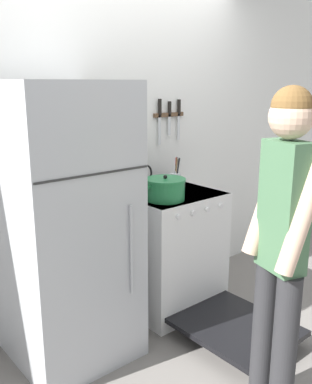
% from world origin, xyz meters
% --- Properties ---
extents(ground_plane, '(14.00, 14.00, 0.00)m').
position_xyz_m(ground_plane, '(0.00, 0.00, 0.00)').
color(ground_plane, slate).
extents(wall_back, '(10.00, 0.06, 2.55)m').
position_xyz_m(wall_back, '(0.00, 0.03, 1.27)').
color(wall_back, silver).
rests_on(wall_back, ground_plane).
extents(refrigerator, '(0.72, 0.73, 1.75)m').
position_xyz_m(refrigerator, '(-0.60, -0.35, 0.87)').
color(refrigerator, '#B7BABF').
rests_on(refrigerator, ground_plane).
extents(stove_range, '(0.70, 1.36, 0.93)m').
position_xyz_m(stove_range, '(0.30, -0.35, 0.46)').
color(stove_range, white).
rests_on(stove_range, ground_plane).
extents(dutch_oven_pot, '(0.33, 0.29, 0.18)m').
position_xyz_m(dutch_oven_pot, '(0.14, -0.43, 1.00)').
color(dutch_oven_pot, '#237A42').
rests_on(dutch_oven_pot, stove_range).
extents(tea_kettle, '(0.24, 0.19, 0.22)m').
position_xyz_m(tea_kettle, '(0.15, -0.19, 0.99)').
color(tea_kettle, black).
rests_on(tea_kettle, stove_range).
extents(utensil_jar, '(0.08, 0.08, 0.23)m').
position_xyz_m(utensil_jar, '(0.48, -0.18, 0.99)').
color(utensil_jar, silver).
rests_on(utensil_jar, stove_range).
extents(person, '(0.34, 0.40, 1.72)m').
position_xyz_m(person, '(-0.07, -1.53, 0.98)').
color(person, '#2D2D30').
rests_on(person, ground_plane).
extents(wall_knife_strip, '(0.31, 0.03, 0.36)m').
position_xyz_m(wall_knife_strip, '(0.54, -0.02, 1.48)').
color(wall_knife_strip, brown).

